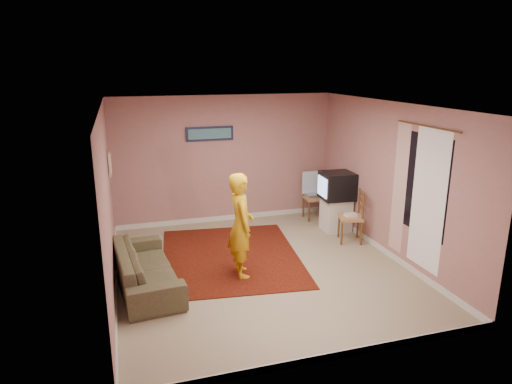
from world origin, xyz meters
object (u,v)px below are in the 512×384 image
object	(u,v)px
tv_cabinet	(336,214)
person	(241,225)
chair_b	(351,211)
sofa	(146,267)
chair_a	(315,192)
crt_tv	(337,186)

from	to	relation	value
tv_cabinet	person	distance (m)	2.75
chair_b	sofa	distance (m)	3.81
chair_a	chair_b	world-z (taller)	chair_b
crt_tv	person	bearing A→B (deg)	-146.00
tv_cabinet	chair_a	bearing A→B (deg)	99.12
chair_b	sofa	xyz separation A→B (m)	(-3.73, -0.73, -0.30)
person	tv_cabinet	bearing A→B (deg)	-56.68
tv_cabinet	chair_a	distance (m)	0.81
chair_b	person	distance (m)	2.43
crt_tv	chair_a	size ratio (longest dim) A/B	1.25
tv_cabinet	sofa	distance (m)	3.99
tv_cabinet	crt_tv	xyz separation A→B (m)	(-0.01, 0.00, 0.59)
chair_a	crt_tv	bearing A→B (deg)	-78.28
chair_a	tv_cabinet	bearing A→B (deg)	-77.83
chair_b	crt_tv	bearing A→B (deg)	-163.05
crt_tv	chair_b	xyz separation A→B (m)	(-0.01, -0.63, -0.32)
sofa	crt_tv	bearing A→B (deg)	-75.46
tv_cabinet	person	world-z (taller)	person
crt_tv	sofa	bearing A→B (deg)	-157.35
chair_a	sofa	distance (m)	4.21
crt_tv	person	size ratio (longest dim) A/B	0.39
chair_a	sofa	xyz separation A→B (m)	(-3.63, -2.12, -0.28)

